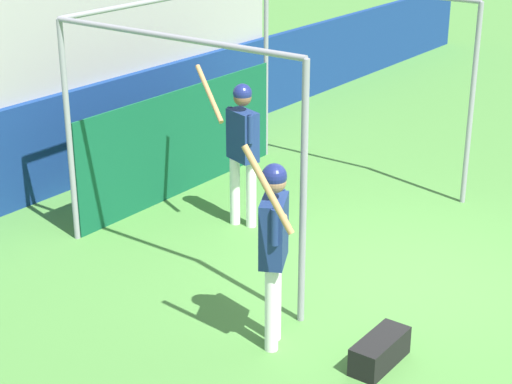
# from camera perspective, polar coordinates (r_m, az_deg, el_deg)

# --- Properties ---
(ground_plane) EXTENTS (60.00, 60.00, 0.00)m
(ground_plane) POSITION_cam_1_polar(r_m,az_deg,el_deg) (9.73, 10.36, -5.86)
(ground_plane) COLOR #477F38
(outfield_wall) EXTENTS (24.00, 0.12, 1.39)m
(outfield_wall) POSITION_cam_1_polar(r_m,az_deg,el_deg) (12.43, -11.35, 3.71)
(outfield_wall) COLOR navy
(outfield_wall) RESTS_ON ground
(batting_cage) EXTENTS (4.02, 3.40, 2.74)m
(batting_cage) POSITION_cam_1_polar(r_m,az_deg,el_deg) (11.40, -3.15, 4.99)
(batting_cage) COLOR gray
(batting_cage) RESTS_ON ground
(player_batter) EXTENTS (0.60, 0.94, 2.01)m
(player_batter) POSITION_cam_1_polar(r_m,az_deg,el_deg) (10.57, -0.96, 3.44)
(player_batter) COLOR white
(player_batter) RESTS_ON ground
(player_waiting) EXTENTS (0.64, 0.64, 2.12)m
(player_waiting) POSITION_cam_1_polar(r_m,az_deg,el_deg) (7.89, 1.19, -3.07)
(player_waiting) COLOR white
(player_waiting) RESTS_ON ground
(equipment_bag) EXTENTS (0.70, 0.28, 0.28)m
(equipment_bag) POSITION_cam_1_polar(r_m,az_deg,el_deg) (8.14, 8.26, -10.45)
(equipment_bag) COLOR black
(equipment_bag) RESTS_ON ground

